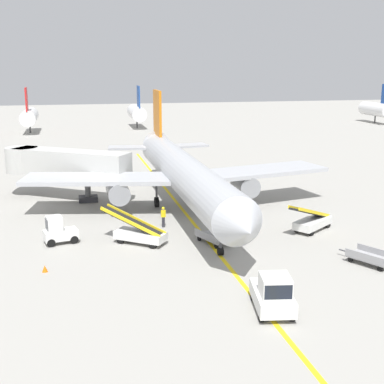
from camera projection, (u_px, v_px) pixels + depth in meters
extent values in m
plane|color=#9E9B93|center=(235.00, 260.00, 35.28)|extent=(300.00, 300.00, 0.00)
cube|color=yellow|center=(205.00, 238.00, 39.85)|extent=(0.93, 80.00, 0.01)
cylinder|color=#B2B5BA|center=(184.00, 174.00, 46.25)|extent=(3.54, 30.03, 3.30)
cone|color=#B2B5BA|center=(244.00, 227.00, 30.92)|extent=(3.25, 2.43, 3.23)
cone|color=#B2B5BA|center=(154.00, 143.00, 61.67)|extent=(3.16, 2.82, 3.14)
cube|color=#B2B5BA|center=(259.00, 171.00, 49.43)|extent=(13.64, 7.10, 0.36)
cylinder|color=gray|center=(245.00, 185.00, 48.36)|extent=(1.93, 3.21, 1.90)
cube|color=#B2B5BA|center=(98.00, 179.00, 46.10)|extent=(13.62, 6.91, 0.36)
cylinder|color=gray|center=(118.00, 191.00, 45.75)|extent=(1.93, 3.21, 1.90)
cube|color=orange|center=(157.00, 114.00, 58.54)|extent=(0.31, 4.00, 5.20)
cube|color=#B2B5BA|center=(184.00, 146.00, 59.69)|extent=(5.47, 2.94, 0.24)
cube|color=#B2B5BA|center=(132.00, 148.00, 58.36)|extent=(5.44, 2.86, 0.24)
cylinder|color=#4C4C51|center=(221.00, 234.00, 35.82)|extent=(0.20, 0.20, 3.12)
cylinder|color=black|center=(221.00, 251.00, 36.12)|extent=(0.35, 0.56, 0.56)
cylinder|color=#4C4C51|center=(203.00, 188.00, 49.08)|extent=(0.20, 0.20, 3.12)
cylinder|color=black|center=(203.00, 199.00, 49.33)|extent=(0.36, 0.96, 0.96)
cylinder|color=#4C4C51|center=(156.00, 191.00, 48.10)|extent=(0.20, 0.20, 3.12)
cylinder|color=black|center=(157.00, 202.00, 48.35)|extent=(0.36, 0.96, 0.96)
cube|color=black|center=(233.00, 213.00, 32.73)|extent=(2.81, 1.02, 0.60)
cube|color=beige|center=(71.00, 163.00, 50.34)|extent=(11.42, 8.84, 2.50)
cylinder|color=beige|center=(22.00, 160.00, 52.33)|extent=(3.20, 3.20, 2.50)
cylinder|color=#59595B|center=(88.00, 189.00, 50.28)|extent=(0.56, 0.56, 2.35)
cube|color=#333338|center=(88.00, 199.00, 50.50)|extent=(1.80, 1.40, 0.50)
cube|color=silver|center=(272.00, 298.00, 27.97)|extent=(2.49, 3.87, 0.80)
cube|color=silver|center=(275.00, 286.00, 27.13)|extent=(1.78, 1.86, 1.10)
cube|color=black|center=(278.00, 292.00, 26.38)|extent=(1.42, 0.32, 0.77)
cylinder|color=black|center=(292.00, 315.00, 26.88)|extent=(0.32, 0.63, 0.60)
cylinder|color=black|center=(261.00, 316.00, 26.80)|extent=(0.32, 0.63, 0.60)
cylinder|color=black|center=(282.00, 294.00, 29.32)|extent=(0.32, 0.63, 0.60)
cylinder|color=black|center=(253.00, 295.00, 29.24)|extent=(0.32, 0.63, 0.60)
cube|color=silver|center=(61.00, 235.00, 38.54)|extent=(2.64, 1.82, 0.70)
cube|color=silver|center=(54.00, 224.00, 38.15)|extent=(1.29, 1.26, 1.10)
cube|color=black|center=(47.00, 225.00, 37.93)|extent=(0.31, 0.97, 0.77)
cylinder|color=black|center=(51.00, 243.00, 37.78)|extent=(0.63, 0.35, 0.60)
cylinder|color=black|center=(48.00, 239.00, 38.74)|extent=(0.63, 0.35, 0.60)
cylinder|color=black|center=(74.00, 240.00, 38.50)|extent=(0.63, 0.35, 0.60)
cylinder|color=black|center=(71.00, 235.00, 39.47)|extent=(0.63, 0.35, 0.60)
cube|color=silver|center=(140.00, 236.00, 38.48)|extent=(3.94, 3.47, 0.60)
cylinder|color=black|center=(120.00, 240.00, 38.51)|extent=(0.61, 0.53, 0.60)
cylinder|color=black|center=(129.00, 235.00, 39.64)|extent=(0.61, 0.53, 0.60)
cylinder|color=black|center=(152.00, 244.00, 37.46)|extent=(0.61, 0.53, 0.60)
cylinder|color=black|center=(161.00, 239.00, 38.59)|extent=(0.61, 0.53, 0.60)
cube|color=black|center=(133.00, 222.00, 38.49)|extent=(4.54, 3.71, 1.76)
cube|color=yellow|center=(130.00, 222.00, 38.07)|extent=(4.07, 3.06, 1.84)
cube|color=yellow|center=(136.00, 219.00, 38.87)|extent=(4.07, 3.06, 1.84)
cube|color=silver|center=(313.00, 223.00, 41.60)|extent=(3.96, 3.45, 0.60)
cylinder|color=black|center=(311.00, 232.00, 40.29)|extent=(0.61, 0.53, 0.60)
cylinder|color=black|center=(297.00, 229.00, 41.11)|extent=(0.61, 0.53, 0.60)
cylinder|color=black|center=(328.00, 224.00, 42.23)|extent=(0.61, 0.53, 0.60)
cylinder|color=black|center=(313.00, 221.00, 43.05)|extent=(0.61, 0.53, 0.60)
cube|color=black|center=(309.00, 213.00, 40.94)|extent=(4.57, 3.66, 1.76)
cube|color=yellow|center=(315.00, 212.00, 40.62)|extent=(4.11, 3.01, 1.84)
cube|color=yellow|center=(304.00, 210.00, 41.20)|extent=(4.11, 3.01, 1.84)
cube|color=#A5A5A8|center=(214.00, 237.00, 38.58)|extent=(2.44, 3.16, 0.16)
cube|color=#4C4C51|center=(200.00, 231.00, 40.06)|extent=(0.41, 0.86, 0.08)
cylinder|color=#4C4C51|center=(196.00, 230.00, 40.42)|extent=(0.12, 0.12, 0.05)
cube|color=gray|center=(206.00, 236.00, 38.10)|extent=(1.10, 2.62, 0.50)
cube|color=gray|center=(222.00, 232.00, 38.93)|extent=(1.10, 2.62, 0.50)
cylinder|color=black|center=(199.00, 238.00, 39.15)|extent=(0.25, 0.38, 0.36)
cylinder|color=black|center=(212.00, 236.00, 39.81)|extent=(0.25, 0.38, 0.36)
cylinder|color=black|center=(216.00, 246.00, 37.47)|extent=(0.25, 0.38, 0.36)
cylinder|color=black|center=(229.00, 243.00, 38.13)|extent=(0.25, 0.38, 0.36)
cube|color=#A5A5A8|center=(370.00, 258.00, 34.41)|extent=(2.67, 3.18, 0.16)
cube|color=#4C4C51|center=(345.00, 251.00, 35.76)|extent=(0.51, 0.83, 0.08)
cylinder|color=#4C4C51|center=(340.00, 250.00, 36.08)|extent=(0.12, 0.12, 0.05)
cube|color=gray|center=(364.00, 257.00, 33.87)|extent=(1.41, 2.48, 0.50)
cube|color=gray|center=(376.00, 252.00, 34.84)|extent=(1.41, 2.48, 0.50)
cylinder|color=black|center=(351.00, 260.00, 34.85)|extent=(0.28, 0.37, 0.36)
cylinder|color=black|center=(360.00, 256.00, 35.63)|extent=(0.28, 0.37, 0.36)
cylinder|color=black|center=(380.00, 269.00, 33.33)|extent=(0.28, 0.37, 0.36)
cylinder|color=#26262D|center=(163.00, 222.00, 42.40)|extent=(0.24, 0.24, 0.85)
cube|color=yellow|center=(163.00, 214.00, 42.24)|extent=(0.36, 0.22, 0.56)
sphere|color=beige|center=(163.00, 209.00, 42.15)|extent=(0.20, 0.20, 0.20)
sphere|color=yellow|center=(163.00, 208.00, 42.13)|extent=(0.24, 0.24, 0.24)
cone|color=orange|center=(227.00, 217.00, 44.49)|extent=(0.36, 0.36, 0.44)
cone|color=orange|center=(45.00, 269.00, 33.23)|extent=(0.36, 0.36, 0.44)
cone|color=orange|center=(254.00, 226.00, 42.00)|extent=(0.36, 0.36, 0.44)
cylinder|color=silver|center=(29.00, 117.00, 101.45)|extent=(3.00, 10.00, 3.00)
cylinder|color=#3F3F3F|center=(30.00, 129.00, 101.99)|extent=(0.30, 0.30, 1.60)
cube|color=red|center=(26.00, 99.00, 97.31)|extent=(0.24, 3.20, 4.40)
cylinder|color=silver|center=(137.00, 113.00, 109.67)|extent=(3.00, 10.00, 3.00)
cylinder|color=#3F3F3F|center=(137.00, 124.00, 110.21)|extent=(0.30, 0.30, 1.60)
cube|color=navy|center=(138.00, 97.00, 105.53)|extent=(0.24, 3.20, 4.40)
cylinder|color=silver|center=(376.00, 109.00, 118.35)|extent=(3.00, 10.00, 3.00)
cylinder|color=#3F3F3F|center=(375.00, 120.00, 118.89)|extent=(0.30, 0.30, 1.60)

